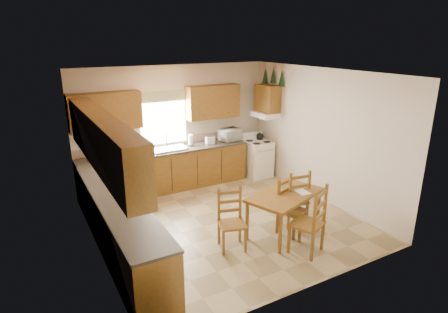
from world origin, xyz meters
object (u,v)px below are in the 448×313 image
chair_near_right (293,197)px  chair_near_left (307,219)px  stove (258,159)px  chair_far_left (232,220)px  chair_far_right (292,207)px  microwave (230,135)px  dining_table (284,213)px

chair_near_right → chair_near_left: bearing=71.5°
stove → chair_far_left: bearing=-129.3°
stove → chair_far_right: chair_far_right is taller
microwave → dining_table: bearing=-114.9°
chair_far_right → chair_near_right: bearing=28.9°
stove → chair_far_right: 2.85m
dining_table → chair_far_left: chair_far_left is taller
chair_near_left → chair_far_left: (-0.97, 0.65, -0.07)m
stove → chair_far_right: bearing=-110.6°
stove → dining_table: stove is taller
stove → chair_near_left: chair_near_left is taller
chair_near_left → dining_table: bearing=-122.0°
dining_table → chair_far_left: bearing=161.7°
microwave → chair_far_left: microwave is taller
chair_near_right → chair_far_left: bearing=15.9°
chair_near_right → chair_far_left: 1.41m
stove → dining_table: size_ratio=0.63×
chair_far_left → microwave: bearing=76.6°
dining_table → chair_far_right: (0.10, -0.08, 0.13)m
stove → microwave: bearing=160.2°
microwave → chair_near_left: microwave is taller
chair_near_right → chair_far_left: chair_near_right is taller
chair_far_left → dining_table: bearing=17.1°
dining_table → microwave: bearing=59.7°
chair_far_right → stove: bearing=49.0°
chair_near_left → chair_far_left: 1.17m
chair_far_left → stove: bearing=65.2°
dining_table → chair_far_left: (-1.06, -0.01, 0.13)m
stove → microwave: size_ratio=1.84×
chair_far_right → chair_far_left: bearing=158.1°
stove → chair_near_right: (-0.85, -2.37, 0.10)m
dining_table → chair_near_left: size_ratio=1.21×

